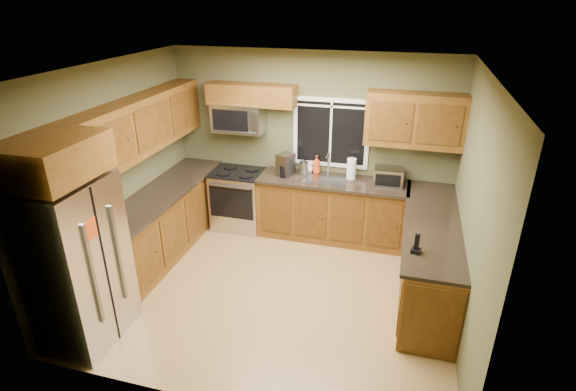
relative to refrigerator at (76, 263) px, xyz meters
The scene contains 28 objects.
floor 2.35m from the refrigerator, 36.78° to the left, with size 4.20×4.20×0.00m, color olive.
ceiling 2.82m from the refrigerator, 36.78° to the left, with size 4.20×4.20×0.00m, color white.
back_wall 3.58m from the refrigerator, 60.71° to the left, with size 4.20×4.20×0.00m, color #4F4F30.
front_wall 1.86m from the refrigerator, 16.04° to the right, with size 4.20×4.20×0.00m, color #4F4F30.
left_wall 1.42m from the refrigerator, 105.52° to the left, with size 3.60×3.60×0.00m, color #4F4F30.
right_wall 4.08m from the refrigerator, 18.71° to the left, with size 3.60×3.60×0.00m, color #4F4F30.
window 3.75m from the refrigerator, 56.52° to the left, with size 1.12×0.03×1.02m.
base_cabinets_left 1.83m from the refrigerator, 91.97° to the left, with size 0.60×2.65×0.90m, color brown.
countertop_left 1.78m from the refrigerator, 91.16° to the left, with size 0.65×2.65×0.04m, color black.
base_cabinets_back 3.56m from the refrigerator, 52.43° to the left, with size 2.17×0.60×0.90m, color brown.
countertop_back 3.51m from the refrigerator, 52.18° to the left, with size 2.17×0.65×0.04m, color black.
base_cabinets_peninsula 4.02m from the refrigerator, 27.50° to the left, with size 0.60×2.52×0.90m.
countertop_peninsula 3.97m from the refrigerator, 27.77° to the left, with size 0.65×2.50×0.04m, color black.
upper_cabinets_left 2.03m from the refrigerator, 96.30° to the left, with size 0.33×2.65×0.72m, color brown.
upper_cabinets_back_left 3.28m from the refrigerator, 73.15° to the left, with size 1.30×0.33×0.30m, color brown.
upper_cabinets_back_right 4.44m from the refrigerator, 42.62° to the left, with size 1.30×0.33×0.72m, color brown.
upper_cabinet_over_fridge 1.13m from the refrigerator, behind, with size 0.72×0.90×0.38m, color brown.
refrigerator is the anchor object (origin of this frame).
range 2.89m from the refrigerator, 76.03° to the left, with size 0.76×0.69×0.94m.
microwave 3.10m from the refrigerator, 76.66° to the left, with size 0.76×0.41×0.42m.
sink 3.46m from the refrigerator, 53.87° to the left, with size 0.60×0.42×0.36m.
toaster_oven 4.07m from the refrigerator, 43.99° to the left, with size 0.41×0.32×0.25m.
coffee_maker 3.14m from the refrigerator, 62.79° to the left, with size 0.26×0.31×0.33m.
kettle 3.34m from the refrigerator, 59.63° to the left, with size 0.17×0.17×0.24m.
paper_towel_roll 3.77m from the refrigerator, 50.65° to the left, with size 0.17×0.17×0.34m.
soap_bottle_a 3.53m from the refrigerator, 58.21° to the left, with size 0.10×0.11×0.27m, color #D94514.
soap_bottle_c 3.47m from the refrigerator, 59.90° to the left, with size 0.13×0.13×0.17m, color white.
cordless_phone 3.50m from the refrigerator, 17.73° to the left, with size 0.11×0.11×0.21m.
Camera 1 is at (1.37, -4.45, 3.41)m, focal length 28.00 mm.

